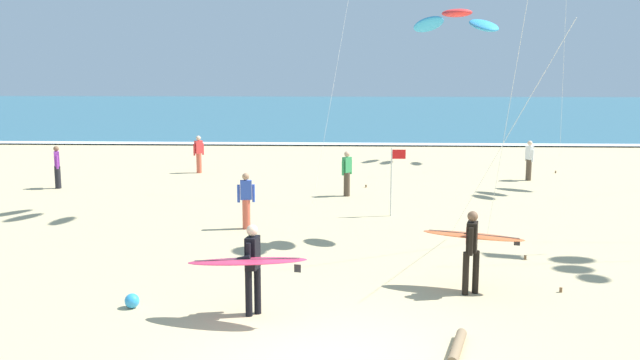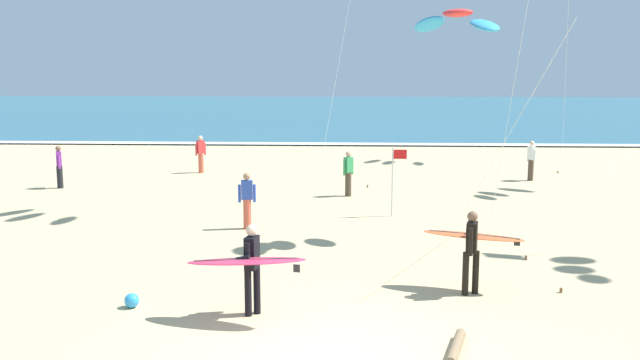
% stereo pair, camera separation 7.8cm
% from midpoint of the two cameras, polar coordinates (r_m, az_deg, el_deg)
% --- Properties ---
extents(ocean_water, '(160.00, 60.00, 0.08)m').
position_cam_midpoint_polar(ocean_water, '(69.95, 2.38, 5.61)').
color(ocean_water, '#2D6075').
rests_on(ocean_water, ground).
extents(shoreline_foam, '(160.00, 1.16, 0.01)m').
position_cam_midpoint_polar(shoreline_foam, '(40.35, 2.15, 2.94)').
color(shoreline_foam, white).
rests_on(shoreline_foam, ocean_water).
extents(surfer_lead, '(2.29, 1.07, 1.71)m').
position_cam_midpoint_polar(surfer_lead, '(12.85, -5.58, -6.65)').
color(surfer_lead, black).
rests_on(surfer_lead, ground).
extents(surfer_trailing, '(2.11, 1.11, 1.71)m').
position_cam_midpoint_polar(surfer_trailing, '(14.57, 12.36, -4.92)').
color(surfer_trailing, black).
rests_on(surfer_trailing, ground).
extents(kite_arc_scarlet_high, '(2.88, 5.29, 5.95)m').
position_cam_midpoint_polar(kite_arc_scarlet_high, '(18.55, 11.19, 12.47)').
color(kite_arc_scarlet_high, '#2D99DB').
rests_on(kite_arc_scarlet_high, ground).
extents(bystander_green_top, '(0.36, 0.39, 1.59)m').
position_cam_midpoint_polar(bystander_green_top, '(24.65, 2.39, 0.55)').
color(bystander_green_top, '#4C3D2D').
rests_on(bystander_green_top, ground).
extents(bystander_red_top, '(0.39, 0.36, 1.59)m').
position_cam_midpoint_polar(bystander_red_top, '(30.39, -9.54, 2.10)').
color(bystander_red_top, '#D8593F').
rests_on(bystander_red_top, ground).
extents(bystander_purple_top, '(0.30, 0.46, 1.59)m').
position_cam_midpoint_polar(bystander_purple_top, '(27.95, -20.25, 1.02)').
color(bystander_purple_top, black).
rests_on(bystander_purple_top, ground).
extents(bystander_white_top, '(0.29, 0.47, 1.59)m').
position_cam_midpoint_polar(bystander_white_top, '(29.19, 16.77, 1.53)').
color(bystander_white_top, '#4C3D2D').
rests_on(bystander_white_top, ground).
extents(bystander_blue_top, '(0.50, 0.23, 1.59)m').
position_cam_midpoint_polar(bystander_blue_top, '(19.83, -5.80, -1.64)').
color(bystander_blue_top, '#D8593F').
rests_on(bystander_blue_top, ground).
extents(lifeguard_flag, '(0.44, 0.05, 2.10)m').
position_cam_midpoint_polar(lifeguard_flag, '(21.42, 6.13, 0.40)').
color(lifeguard_flag, silver).
rests_on(lifeguard_flag, ground).
extents(beach_ball, '(0.28, 0.28, 0.28)m').
position_cam_midpoint_polar(beach_ball, '(14.04, -14.81, -9.39)').
color(beach_ball, '#2D99DB').
rests_on(beach_ball, ground).
extents(driftwood_log, '(0.50, 1.26, 0.17)m').
position_cam_midpoint_polar(driftwood_log, '(11.84, 11.12, -13.12)').
color(driftwood_log, '#846B4C').
rests_on(driftwood_log, ground).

